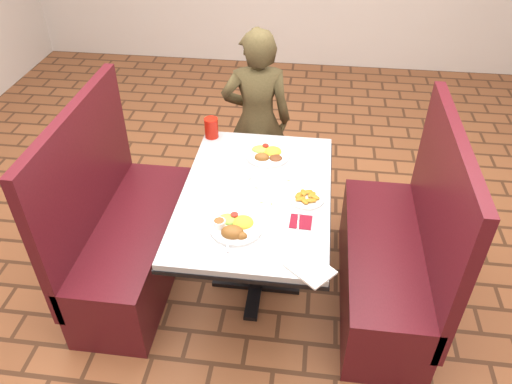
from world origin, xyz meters
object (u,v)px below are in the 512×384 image
Objects in this scene: dining_table at (256,206)px; near_dinner_plate at (235,225)px; far_dinner_plate at (268,153)px; booth_bench_left at (126,237)px; diner_person at (257,121)px; booth_bench_right at (393,261)px; red_tumbler at (211,128)px; plantain_plate at (306,198)px.

dining_table is 0.34m from near_dinner_plate.
booth_bench_left is at bearing -156.46° from far_dinner_plate.
diner_person reaches higher than dining_table.
booth_bench_left is 1.60m from booth_bench_right.
diner_person is at bearing 53.00° from booth_bench_left.
red_tumbler reaches higher than near_dinner_plate.
far_dinner_plate is at bearing 122.74° from plantain_plate.
near_dinner_plate is 0.44m from plantain_plate.
far_dinner_plate is 1.38× the size of plantain_plate.
near_dinner_plate is at bearing -160.09° from booth_bench_right.
red_tumbler is at bearing 137.90° from plantain_plate.
dining_table is 0.29m from plantain_plate.
plantain_plate is (0.25, -0.39, -0.01)m from far_dinner_plate.
plantain_plate is (0.34, 0.28, -0.02)m from near_dinner_plate.
booth_bench_left is at bearing 180.00° from dining_table.
booth_bench_left reaches higher than near_dinner_plate.
diner_person is 1.23m from near_dinner_plate.
booth_bench_left reaches higher than dining_table.
booth_bench_right is at bearing 0.00° from dining_table.
red_tumbler is at bearing 123.25° from dining_table.
far_dinner_plate is 0.41m from red_tumbler.
plantain_plate is at bearing -176.81° from booth_bench_right.
booth_bench_left is 6.38× the size of plantain_plate.
dining_table is 0.91× the size of diner_person.
near_dinner_plate is (-0.06, -0.31, 0.12)m from dining_table.
plantain_plate is 0.84m from red_tumbler.
booth_bench_left and booth_bench_right have the same top height.
dining_table is 9.45× the size of red_tumbler.
near_dinner_plate reaches higher than plantain_plate.
dining_table is 1.01× the size of booth_bench_left.
booth_bench_right is at bearing 3.19° from plantain_plate.
booth_bench_right is 0.90× the size of diner_person.
red_tumbler is (-0.37, 0.18, 0.04)m from far_dinner_plate.
booth_bench_right reaches higher than dining_table.
red_tumbler reaches higher than plantain_plate.
dining_table is 1.01× the size of booth_bench_right.
red_tumbler is (0.45, 0.53, 0.48)m from booth_bench_left.
dining_table is 0.38m from far_dinner_plate.
diner_person reaches higher than far_dinner_plate.
red_tumbler is (-0.29, 0.85, 0.04)m from near_dinner_plate.
diner_person reaches higher than red_tumbler.
booth_bench_right is at bearing 0.00° from booth_bench_left.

